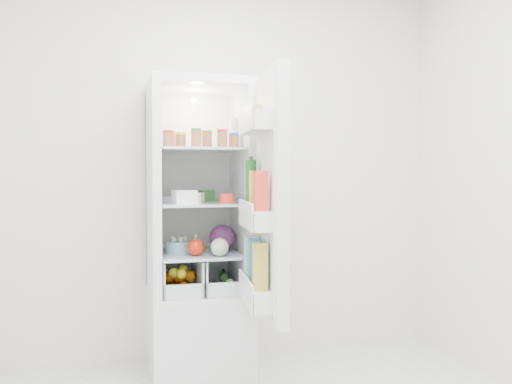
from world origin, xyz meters
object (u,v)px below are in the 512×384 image
object	(u,v)px
red_cabbage	(222,238)
fridge_door	(267,201)
refrigerator	(198,264)
mushroom_bowl	(178,247)

from	to	relation	value
red_cabbage	fridge_door	bearing A→B (deg)	-79.52
refrigerator	mushroom_bowl	xyz separation A→B (m)	(-0.13, -0.04, 0.12)
red_cabbage	mushroom_bowl	distance (m)	0.29
refrigerator	fridge_door	size ratio (longest dim) A/B	1.38
red_cabbage	mushroom_bowl	size ratio (longest dim) A/B	1.06
refrigerator	fridge_door	world-z (taller)	refrigerator
mushroom_bowl	refrigerator	bearing A→B (deg)	17.66
refrigerator	red_cabbage	distance (m)	0.23
refrigerator	mushroom_bowl	world-z (taller)	refrigerator
refrigerator	mushroom_bowl	distance (m)	0.18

